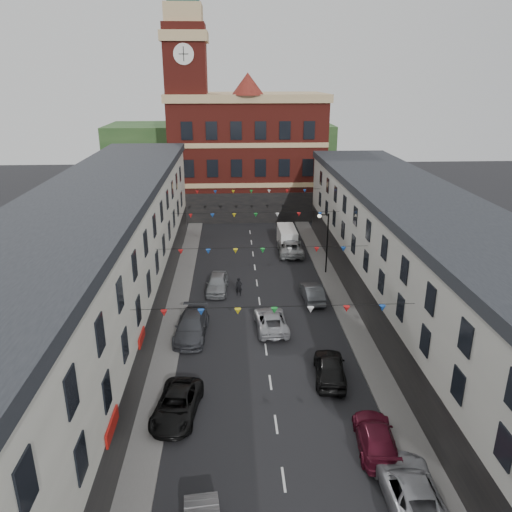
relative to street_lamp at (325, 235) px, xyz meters
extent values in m
plane|color=black|center=(-6.55, -14.00, -3.90)|extent=(160.00, 160.00, 0.00)
cube|color=#605E5B|center=(-13.45, -12.00, -3.83)|extent=(1.80, 64.00, 0.15)
cube|color=#605E5B|center=(0.35, -12.00, -3.83)|extent=(1.80, 64.00, 0.15)
cube|color=beige|center=(-18.35, -13.00, 1.10)|extent=(8.00, 56.00, 10.00)
cube|color=black|center=(-18.35, -13.00, 6.45)|extent=(8.40, 56.00, 0.70)
cube|color=black|center=(-14.30, -13.00, -2.30)|extent=(0.12, 56.00, 3.20)
cube|color=beige|center=(5.25, -13.00, 0.60)|extent=(8.00, 56.00, 9.00)
cube|color=black|center=(5.25, -13.00, 5.45)|extent=(8.40, 56.00, 0.70)
cube|color=black|center=(1.20, -13.00, -2.30)|extent=(0.12, 56.00, 3.20)
cube|color=maroon|center=(-6.55, 24.00, 3.60)|extent=(20.00, 12.00, 15.00)
cube|color=tan|center=(-6.55, 24.00, 11.60)|extent=(20.60, 12.60, 1.00)
cone|color=maroon|center=(-6.55, 19.00, 13.30)|extent=(4.00, 4.00, 2.60)
cube|color=maroon|center=(-14.05, 21.00, 8.10)|extent=(5.00, 5.00, 24.00)
cube|color=tan|center=(-14.05, 21.00, 18.60)|extent=(5.60, 5.60, 1.20)
cube|color=tan|center=(-14.05, 21.00, 20.70)|extent=(4.40, 4.40, 3.00)
cylinder|color=white|center=(-14.05, 18.45, 16.60)|extent=(2.40, 0.12, 2.40)
cube|color=#254620|center=(-10.55, 48.00, 1.10)|extent=(40.00, 14.00, 10.00)
cylinder|color=black|center=(0.25, 0.00, -0.90)|extent=(0.14, 0.14, 6.00)
cylinder|color=black|center=(-0.15, 0.00, 2.00)|extent=(0.90, 0.10, 0.10)
sphere|color=beige|center=(-0.60, 0.00, 1.90)|extent=(0.36, 0.36, 0.36)
imported|color=black|center=(-12.05, -20.93, -3.21)|extent=(2.94, 5.23, 1.38)
imported|color=#404248|center=(-11.87, -11.79, -3.11)|extent=(2.58, 5.59, 1.58)
imported|color=gray|center=(-10.15, -3.70, -3.13)|extent=(2.12, 4.65, 1.54)
imported|color=#95959C|center=(-1.05, -27.63, -3.17)|extent=(2.51, 5.32, 1.47)
imported|color=#5A1224|center=(-1.64, -24.08, -3.22)|extent=(2.36, 4.87, 1.37)
imported|color=black|center=(-2.79, -17.80, -3.11)|extent=(2.42, 4.88, 1.60)
imported|color=#4C4F54|center=(-2.05, -6.06, -3.19)|extent=(1.67, 4.42, 1.44)
imported|color=#9B9EA0|center=(-2.53, 5.81, -3.13)|extent=(2.75, 5.66, 1.55)
imported|color=#A6A7AD|center=(-5.96, -10.93, -3.21)|extent=(2.56, 5.09, 1.38)
cube|color=white|center=(-2.61, 8.46, -2.84)|extent=(1.89, 4.82, 2.12)
imported|color=black|center=(-8.26, -4.71, -3.09)|extent=(0.62, 0.44, 1.62)
camera|label=1|loc=(-8.82, -44.57, 14.13)|focal=35.00mm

